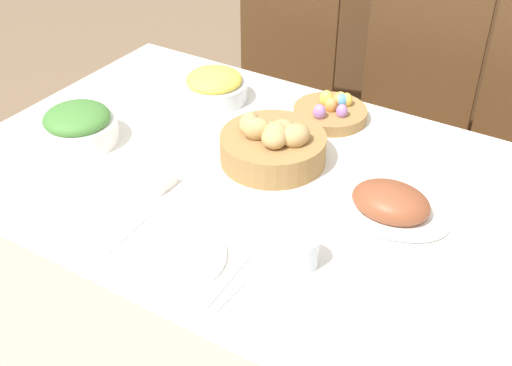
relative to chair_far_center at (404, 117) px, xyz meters
name	(u,v)px	position (x,y,z in m)	size (l,w,h in m)	color
dining_table	(279,286)	(-0.04, -0.85, -0.16)	(1.75, 1.04, 0.73)	silver
chair_far_center	(404,117)	(0.00, 0.00, 0.00)	(0.43, 0.43, 1.00)	brown
chair_far_left	(274,81)	(-0.55, 0.00, 0.00)	(0.45, 0.45, 1.00)	brown
sideboard	(492,62)	(0.12, 0.79, -0.06)	(1.54, 0.44, 0.93)	brown
bread_basket	(273,144)	(-0.11, -0.76, 0.25)	(0.29, 0.29, 0.13)	#9E7542
egg_basket	(331,111)	(-0.08, -0.48, 0.23)	(0.22, 0.22, 0.08)	#9E7542
ham_platter	(391,204)	(0.24, -0.81, 0.23)	(0.30, 0.21, 0.08)	white
pineapple_bowl	(214,86)	(-0.45, -0.56, 0.25)	(0.21, 0.21, 0.10)	silver
green_salad_bowl	(78,126)	(-0.63, -0.96, 0.25)	(0.22, 0.22, 0.11)	white
dinner_plate	(174,256)	(-0.10, -1.22, 0.21)	(0.23, 0.23, 0.01)	white
fork	(126,236)	(-0.24, -1.22, 0.20)	(0.02, 0.18, 0.00)	silver
knife	(227,281)	(0.04, -1.22, 0.20)	(0.02, 0.18, 0.00)	silver
spoon	(239,286)	(0.07, -1.22, 0.20)	(0.02, 0.18, 0.00)	silver
drinking_cup	(301,251)	(0.15, -1.09, 0.24)	(0.08, 0.08, 0.07)	silver
butter_dish	(151,179)	(-0.32, -1.02, 0.22)	(0.11, 0.07, 0.03)	white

